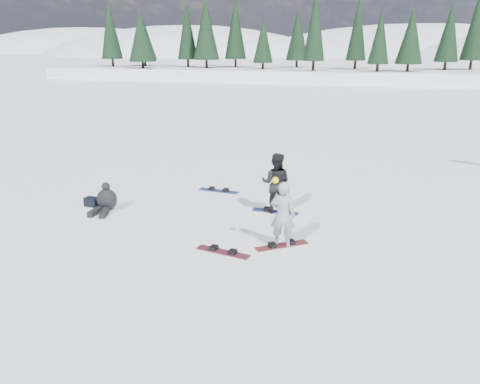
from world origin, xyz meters
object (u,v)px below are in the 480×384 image
Objects in this scene: gear_bag at (92,202)px; seated_rider at (106,200)px; snowboarder_man at (276,183)px; snowboard_loose_c at (219,191)px; snowboarder_woman at (283,214)px; snowboard_loose_b at (223,252)px.

seated_rider is at bearing -20.41° from gear_bag.
snowboarder_man is 5.54m from seated_rider.
snowboarder_man reaches higher than snowboard_loose_c.
snowboard_loose_c is at bearing 37.22° from seated_rider.
snowboarder_man is at bearing -28.36° from snowboard_loose_c.
snowboarder_man is 6.20m from gear_bag.
snowboarder_man is at bearing 5.90° from seated_rider.
seated_rider is 4.13m from snowboard_loose_c.
seated_rider is (-5.36, -1.25, -0.62)m from snowboarder_man.
snowboard_loose_b is at bearing 28.01° from snowboarder_woman.
snowboard_loose_b and snowboard_loose_c have the same top height.
gear_bag reaches higher than snowboard_loose_b.
seated_rider is 0.77× the size of snowboard_loose_b.
snowboarder_woman is 4.38× the size of gear_bag.
seated_rider is 0.78m from gear_bag.
snowboard_loose_b is (5.30, -2.36, -0.14)m from gear_bag.
gear_bag is at bearing 167.93° from snowboard_loose_b.
snowboarder_man is 1.71× the size of seated_rider.
seated_rider is at bearing 167.40° from snowboard_loose_b.
snowboard_loose_c is (3.64, 2.63, -0.14)m from gear_bag.
snowboarder_woman is at bearing 105.21° from snowboarder_man.
snowboarder_woman is 6.18m from seated_rider.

